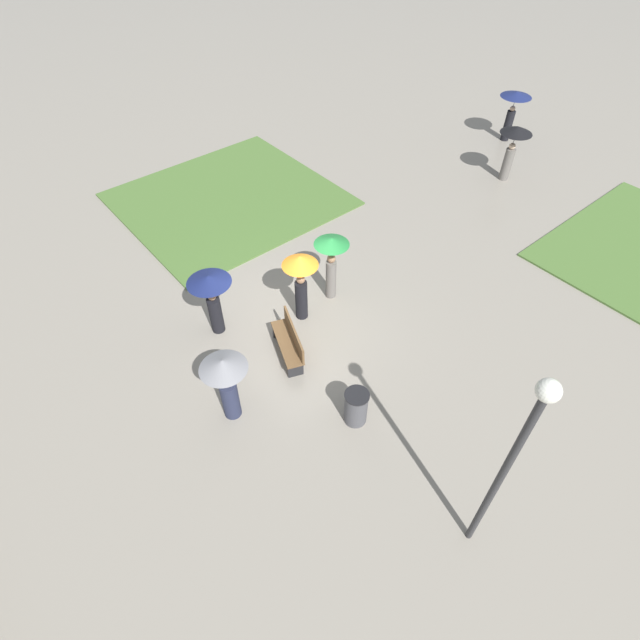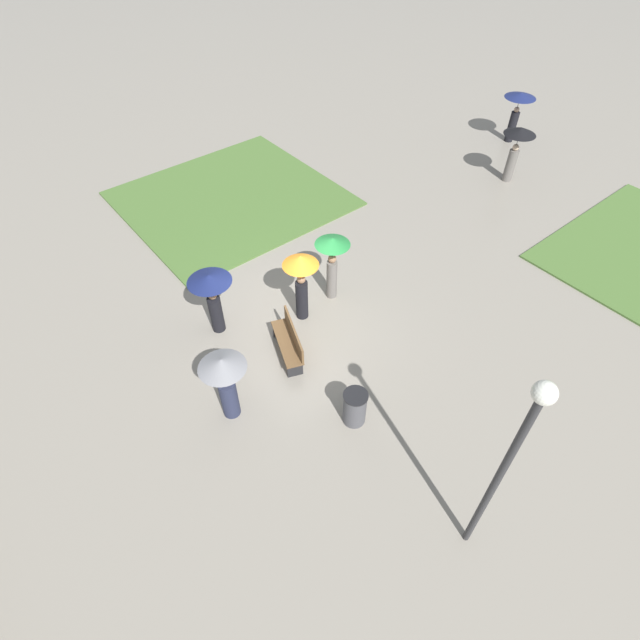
# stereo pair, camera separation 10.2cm
# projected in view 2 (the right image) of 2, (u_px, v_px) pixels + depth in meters

# --- Properties ---
(ground_plane) EXTENTS (90.00, 90.00, 0.00)m
(ground_plane) POSITION_uv_depth(u_px,v_px,m) (298.00, 319.00, 13.17)
(ground_plane) COLOR gray
(lawn_patch_near) EXTENTS (6.40, 6.82, 0.06)m
(lawn_patch_near) POSITION_uv_depth(u_px,v_px,m) (231.00, 198.00, 17.16)
(lawn_patch_near) COLOR #4C7033
(lawn_patch_near) RESTS_ON ground_plane
(park_bench) EXTENTS (1.60, 0.96, 0.90)m
(park_bench) POSITION_uv_depth(u_px,v_px,m) (290.00, 341.00, 12.01)
(park_bench) COLOR brown
(park_bench) RESTS_ON ground_plane
(lamp_post) EXTENTS (0.32, 0.32, 4.69)m
(lamp_post) POSITION_uv_depth(u_px,v_px,m) (510.00, 457.00, 7.09)
(lamp_post) COLOR #2D2D30
(lamp_post) RESTS_ON ground_plane
(trash_bin) EXTENTS (0.54, 0.54, 0.90)m
(trash_bin) POSITION_uv_depth(u_px,v_px,m) (355.00, 407.00, 10.69)
(trash_bin) COLOR #4C4C51
(trash_bin) RESTS_ON ground_plane
(crowd_person_grey) EXTENTS (1.00, 1.00, 1.83)m
(crowd_person_grey) POSITION_uv_depth(u_px,v_px,m) (225.00, 378.00, 10.25)
(crowd_person_grey) COLOR #282D47
(crowd_person_grey) RESTS_ON ground_plane
(crowd_person_green) EXTENTS (0.92, 0.92, 1.95)m
(crowd_person_green) POSITION_uv_depth(u_px,v_px,m) (332.00, 256.00, 12.81)
(crowd_person_green) COLOR slate
(crowd_person_green) RESTS_ON ground_plane
(crowd_person_navy) EXTENTS (1.08, 1.08, 1.82)m
(crowd_person_navy) POSITION_uv_depth(u_px,v_px,m) (212.00, 291.00, 11.99)
(crowd_person_navy) COLOR black
(crowd_person_navy) RESTS_ON ground_plane
(crowd_person_orange) EXTENTS (0.90, 0.90, 2.00)m
(crowd_person_orange) POSITION_uv_depth(u_px,v_px,m) (301.00, 275.00, 12.24)
(crowd_person_orange) COLOR black
(crowd_person_orange) RESTS_ON ground_plane
(lone_walker_far_path) EXTENTS (1.08, 1.08, 1.96)m
(lone_walker_far_path) POSITION_uv_depth(u_px,v_px,m) (517.00, 142.00, 17.03)
(lone_walker_far_path) COLOR slate
(lone_walker_far_path) RESTS_ON ground_plane
(lone_walker_mid_plaza) EXTENTS (1.18, 1.18, 1.90)m
(lone_walker_mid_plaza) POSITION_uv_depth(u_px,v_px,m) (518.00, 106.00, 19.17)
(lone_walker_mid_plaza) COLOR black
(lone_walker_mid_plaza) RESTS_ON ground_plane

